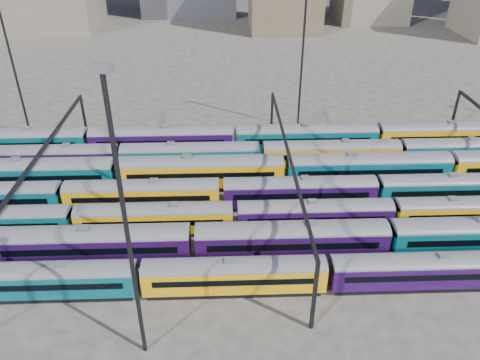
{
  "coord_description": "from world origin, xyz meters",
  "views": [
    {
      "loc": [
        2.34,
        -49.87,
        33.96
      ],
      "look_at": [
        4.21,
        1.78,
        3.0
      ],
      "focal_mm": 35.0,
      "sensor_mm": 36.0,
      "label": 1
    }
  ],
  "objects_px": {
    "rake_0": "(234,273)",
    "rake_2": "(315,212)",
    "rake_1": "(93,242)",
    "mast_2": "(125,221)"
  },
  "relations": [
    {
      "from": "rake_1",
      "to": "mast_2",
      "type": "bearing_deg",
      "value": -59.92
    },
    {
      "from": "rake_1",
      "to": "rake_2",
      "type": "relative_size",
      "value": 1.13
    },
    {
      "from": "rake_2",
      "to": "mast_2",
      "type": "bearing_deg",
      "value": -136.28
    },
    {
      "from": "rake_0",
      "to": "rake_1",
      "type": "bearing_deg",
      "value": 161.55
    },
    {
      "from": "rake_0",
      "to": "mast_2",
      "type": "bearing_deg",
      "value": -138.94
    },
    {
      "from": "rake_0",
      "to": "rake_2",
      "type": "height_order",
      "value": "rake_2"
    },
    {
      "from": "rake_1",
      "to": "rake_2",
      "type": "xyz_separation_m",
      "value": [
        24.73,
        5.0,
        -0.33
      ]
    },
    {
      "from": "rake_2",
      "to": "rake_1",
      "type": "bearing_deg",
      "value": -168.57
    },
    {
      "from": "rake_2",
      "to": "mast_2",
      "type": "xyz_separation_m",
      "value": [
        -17.77,
        -17.0,
        11.56
      ]
    },
    {
      "from": "rake_2",
      "to": "rake_0",
      "type": "bearing_deg",
      "value": -134.24
    }
  ]
}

